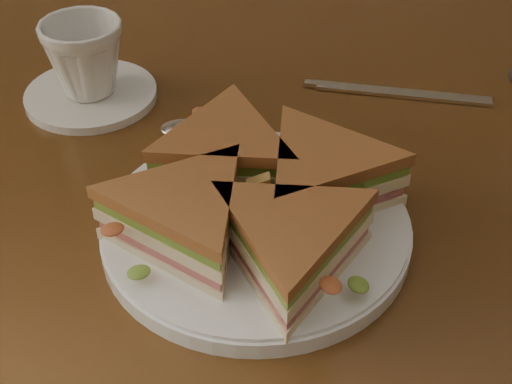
% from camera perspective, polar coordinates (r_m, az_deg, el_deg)
% --- Properties ---
extents(table, '(1.20, 0.80, 0.75)m').
position_cam_1_polar(table, '(0.79, 3.32, -3.45)').
color(table, '#381F0C').
rests_on(table, ground).
extents(plate, '(0.28, 0.28, 0.02)m').
position_cam_1_polar(plate, '(0.64, 0.00, -2.90)').
color(plate, white).
rests_on(plate, table).
extents(sandwich_wedges, '(0.33, 0.33, 0.06)m').
position_cam_1_polar(sandwich_wedges, '(0.61, 0.00, -0.36)').
color(sandwich_wedges, beige).
rests_on(sandwich_wedges, plate).
extents(crisps_mound, '(0.09, 0.09, 0.05)m').
position_cam_1_polar(crisps_mound, '(0.62, 0.00, -0.64)').
color(crisps_mound, orange).
rests_on(crisps_mound, plate).
extents(spoon, '(0.18, 0.07, 0.01)m').
position_cam_1_polar(spoon, '(0.76, -4.25, 4.76)').
color(spoon, silver).
rests_on(spoon, table).
extents(knife, '(0.21, 0.06, 0.00)m').
position_cam_1_polar(knife, '(0.85, 10.68, 7.81)').
color(knife, silver).
rests_on(knife, table).
extents(saucer, '(0.15, 0.15, 0.01)m').
position_cam_1_polar(saucer, '(0.85, -13.05, 7.58)').
color(saucer, white).
rests_on(saucer, table).
extents(coffee_cup, '(0.11, 0.11, 0.08)m').
position_cam_1_polar(coffee_cup, '(0.82, -13.53, 10.37)').
color(coffee_cup, white).
rests_on(coffee_cup, saucer).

